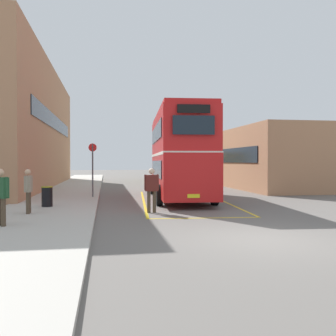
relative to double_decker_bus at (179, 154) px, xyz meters
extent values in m
plane|color=#66605B|center=(0.10, 3.47, -2.51)|extent=(135.60, 135.60, 0.00)
cube|color=#B2ADA3|center=(-6.40, 5.87, -2.44)|extent=(4.00, 57.60, 0.14)
cube|color=#AD7A56|center=(-11.41, 10.70, 2.18)|extent=(6.82, 25.94, 9.39)
cube|color=#232D38|center=(-7.97, 10.70, 2.65)|extent=(0.06, 19.72, 1.10)
cube|color=#AD7A56|center=(8.60, 6.95, -0.21)|extent=(6.00, 12.09, 4.61)
cube|color=#19232D|center=(5.57, 6.95, 0.02)|extent=(0.06, 9.19, 1.10)
cylinder|color=black|center=(-1.07, 3.20, -2.01)|extent=(0.36, 1.02, 1.00)
cylinder|color=black|center=(1.54, 3.00, -2.01)|extent=(0.36, 1.02, 1.00)
cylinder|color=black|center=(-1.54, -3.00, -2.01)|extent=(0.36, 1.02, 1.00)
cylinder|color=black|center=(1.07, -3.20, -2.01)|extent=(0.36, 1.02, 1.00)
cube|color=red|center=(0.00, 0.00, -1.11)|extent=(3.30, 10.19, 2.10)
cube|color=red|center=(0.00, 0.00, 0.99)|extent=(3.29, 9.99, 2.10)
cube|color=red|center=(0.00, 0.00, 2.14)|extent=(3.18, 9.88, 0.20)
cube|color=white|center=(0.00, 0.00, -0.06)|extent=(3.32, 10.09, 0.14)
cube|color=#19232D|center=(-1.28, 0.10, -0.81)|extent=(0.66, 8.20, 0.84)
cube|color=#19232D|center=(-1.28, 0.10, 1.09)|extent=(0.66, 8.20, 0.84)
cube|color=#19232D|center=(1.28, -0.10, -0.81)|extent=(0.66, 8.20, 0.84)
cube|color=#19232D|center=(1.28, -0.10, 1.09)|extent=(0.66, 8.20, 0.84)
cube|color=#19232D|center=(-0.39, -5.02, 1.09)|extent=(1.77, 0.18, 0.80)
cube|color=black|center=(-0.39, -5.02, 1.77)|extent=(1.39, 0.15, 0.36)
cube|color=#19232D|center=(0.39, 5.02, -0.71)|extent=(2.03, 0.20, 1.00)
cube|color=yellow|center=(-0.39, -5.02, -1.88)|extent=(0.52, 0.07, 0.16)
cylinder|color=black|center=(1.65, 21.48, -2.05)|extent=(0.28, 0.92, 0.92)
cylinder|color=black|center=(4.18, 21.43, -2.05)|extent=(0.28, 0.92, 0.92)
cylinder|color=black|center=(1.56, 15.79, -2.05)|extent=(0.28, 0.92, 0.92)
cylinder|color=black|center=(4.08, 15.75, -2.05)|extent=(0.28, 0.92, 0.92)
cube|color=gold|center=(2.87, 18.61, -0.91)|extent=(2.61, 9.51, 2.60)
cube|color=silver|center=(2.87, 18.61, 0.45)|extent=(2.45, 9.13, 0.12)
cube|color=#19232D|center=(1.62, 18.63, -0.56)|extent=(0.16, 7.58, 0.96)
cube|color=#19232D|center=(4.11, 18.59, -0.56)|extent=(0.16, 7.58, 0.96)
cube|color=#19232D|center=(2.95, 23.37, -0.61)|extent=(1.95, 0.07, 1.10)
cylinder|color=#473828|center=(-2.08, -5.25, -2.07)|extent=(0.14, 0.14, 0.88)
cylinder|color=#473828|center=(-2.30, -5.27, -2.07)|extent=(0.14, 0.14, 0.88)
cube|color=#591E19|center=(-2.19, -5.26, -1.31)|extent=(0.53, 0.27, 0.66)
cylinder|color=#591E19|center=(-1.94, -5.23, -1.27)|extent=(0.09, 0.09, 0.62)
cylinder|color=#591E19|center=(-2.44, -5.29, -1.27)|extent=(0.09, 0.09, 0.62)
sphere|color=beige|center=(-2.19, -5.28, -0.83)|extent=(0.24, 0.24, 0.24)
cylinder|color=#473828|center=(-6.86, -5.82, -1.97)|extent=(0.14, 0.14, 0.80)
cylinder|color=#473828|center=(-6.86, -5.61, -1.97)|extent=(0.14, 0.14, 0.80)
cube|color=gray|center=(-6.86, -5.71, -1.27)|extent=(0.22, 0.47, 0.60)
cylinder|color=gray|center=(-6.86, -5.95, -1.24)|extent=(0.09, 0.09, 0.57)
cylinder|color=gray|center=(-6.86, -5.48, -1.24)|extent=(0.09, 0.09, 0.57)
sphere|color=tan|center=(-6.88, -5.71, -0.83)|extent=(0.22, 0.22, 0.22)
cylinder|color=#473828|center=(-7.04, -8.46, -1.95)|extent=(0.14, 0.14, 0.84)
cube|color=#1E4728|center=(-7.13, -8.39, -1.22)|extent=(0.52, 0.47, 0.63)
cylinder|color=#1E4728|center=(-6.93, -8.54, -1.19)|extent=(0.09, 0.09, 0.60)
sphere|color=tan|center=(-7.14, -8.41, -0.76)|extent=(0.23, 0.23, 0.23)
cylinder|color=black|center=(-6.51, -3.60, -1.96)|extent=(0.46, 0.46, 0.83)
cylinder|color=olive|center=(-6.51, -3.60, -1.53)|extent=(0.49, 0.49, 0.04)
cylinder|color=#4C4C51|center=(-4.72, 0.54, -0.93)|extent=(0.08, 0.08, 2.88)
cylinder|color=red|center=(-4.72, 0.54, 0.33)|extent=(0.44, 0.06, 0.44)
cube|color=gold|center=(-2.06, -0.84, -2.51)|extent=(1.04, 12.00, 0.01)
cube|color=gold|center=(2.06, -1.16, -2.51)|extent=(1.04, 12.00, 0.01)
cube|color=gold|center=(-0.46, -7.00, -2.51)|extent=(4.25, 0.45, 0.01)
camera|label=1|loc=(-4.03, -20.23, -0.43)|focal=39.95mm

